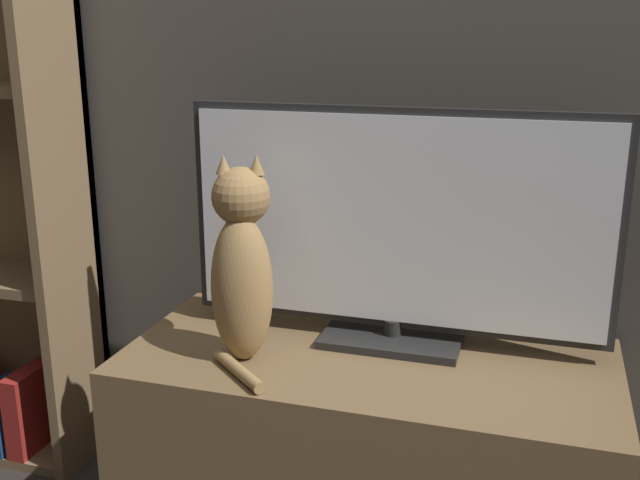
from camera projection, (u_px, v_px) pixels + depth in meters
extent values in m
cube|color=#47423D|center=(403.00, 21.00, 1.86)|extent=(4.80, 0.05, 2.60)
cube|color=brown|center=(366.00, 454.00, 1.85)|extent=(1.16, 0.55, 0.53)
cube|color=black|center=(392.00, 338.00, 1.85)|extent=(0.34, 0.20, 0.02)
cylinder|color=black|center=(392.00, 327.00, 1.84)|extent=(0.04, 0.04, 0.04)
cube|color=black|center=(396.00, 220.00, 1.78)|extent=(1.02, 0.02, 0.54)
cube|color=white|center=(395.00, 222.00, 1.76)|extent=(0.99, 0.01, 0.50)
ellipsoid|color=#997547|center=(242.00, 289.00, 1.71)|extent=(0.17, 0.16, 0.35)
ellipsoid|color=silver|center=(245.00, 289.00, 1.76)|extent=(0.09, 0.06, 0.19)
sphere|color=#997547|center=(241.00, 196.00, 1.68)|extent=(0.16, 0.16, 0.13)
cone|color=#997547|center=(223.00, 164.00, 1.66)|extent=(0.04, 0.04, 0.05)
cone|color=#997547|center=(256.00, 164.00, 1.66)|extent=(0.04, 0.04, 0.05)
cylinder|color=#997547|center=(238.00, 370.00, 1.67)|extent=(0.18, 0.16, 0.03)
cube|color=brown|center=(62.00, 191.00, 2.08)|extent=(0.03, 0.28, 1.69)
cube|color=navy|center=(13.00, 417.00, 2.33)|extent=(0.07, 0.20, 0.17)
cube|color=maroon|center=(31.00, 409.00, 2.29)|extent=(0.06, 0.18, 0.26)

